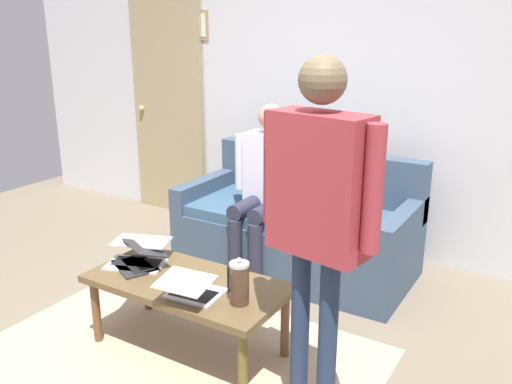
{
  "coord_description": "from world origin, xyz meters",
  "views": [
    {
      "loc": [
        -1.65,
        1.94,
        1.82
      ],
      "look_at": [
        0.04,
        -0.86,
        0.8
      ],
      "focal_mm": 37.84,
      "sensor_mm": 36.0,
      "label": 1
    }
  ],
  "objects_px": {
    "person_seated": "(265,181)",
    "laptop_center": "(139,260)",
    "person_standing": "(318,203)",
    "laptop_right": "(138,256)",
    "couch": "(298,230)",
    "coffee_table": "(187,288)",
    "interior_door": "(168,110)",
    "french_press": "(239,283)",
    "laptop_left": "(192,289)"
  },
  "relations": [
    {
      "from": "person_seated",
      "to": "laptop_center",
      "type": "bearing_deg",
      "value": 78.3
    },
    {
      "from": "person_standing",
      "to": "person_seated",
      "type": "xyz_separation_m",
      "value": [
        1.0,
        -1.26,
        -0.36
      ]
    },
    {
      "from": "laptop_right",
      "to": "person_standing",
      "type": "height_order",
      "value": "person_standing"
    },
    {
      "from": "couch",
      "to": "coffee_table",
      "type": "bearing_deg",
      "value": 88.69
    },
    {
      "from": "coffee_table",
      "to": "person_standing",
      "type": "relative_size",
      "value": 0.67
    },
    {
      "from": "interior_door",
      "to": "person_standing",
      "type": "height_order",
      "value": "interior_door"
    },
    {
      "from": "coffee_table",
      "to": "french_press",
      "type": "height_order",
      "value": "french_press"
    },
    {
      "from": "interior_door",
      "to": "laptop_right",
      "type": "distance_m",
      "value": 2.33
    },
    {
      "from": "person_standing",
      "to": "person_seated",
      "type": "height_order",
      "value": "person_standing"
    },
    {
      "from": "couch",
      "to": "laptop_right",
      "type": "distance_m",
      "value": 1.38
    },
    {
      "from": "laptop_center",
      "to": "french_press",
      "type": "relative_size",
      "value": 1.46
    },
    {
      "from": "person_standing",
      "to": "couch",
      "type": "bearing_deg",
      "value": -60.79
    },
    {
      "from": "interior_door",
      "to": "couch",
      "type": "bearing_deg",
      "value": 161.91
    },
    {
      "from": "laptop_left",
      "to": "laptop_right",
      "type": "height_order",
      "value": "laptop_left"
    },
    {
      "from": "person_standing",
      "to": "person_seated",
      "type": "bearing_deg",
      "value": -51.7
    },
    {
      "from": "laptop_left",
      "to": "french_press",
      "type": "bearing_deg",
      "value": -162.84
    },
    {
      "from": "french_press",
      "to": "person_standing",
      "type": "height_order",
      "value": "person_standing"
    },
    {
      "from": "laptop_left",
      "to": "person_standing",
      "type": "bearing_deg",
      "value": 178.77
    },
    {
      "from": "laptop_right",
      "to": "laptop_center",
      "type": "bearing_deg",
      "value": 139.79
    },
    {
      "from": "french_press",
      "to": "laptop_left",
      "type": "bearing_deg",
      "value": 17.16
    },
    {
      "from": "interior_door",
      "to": "person_standing",
      "type": "distance_m",
      "value": 3.28
    },
    {
      "from": "couch",
      "to": "laptop_right",
      "type": "xyz_separation_m",
      "value": [
        0.43,
        1.3,
        0.17
      ]
    },
    {
      "from": "french_press",
      "to": "couch",
      "type": "bearing_deg",
      "value": -75.32
    },
    {
      "from": "laptop_left",
      "to": "french_press",
      "type": "height_order",
      "value": "french_press"
    },
    {
      "from": "laptop_right",
      "to": "laptop_left",
      "type": "bearing_deg",
      "value": 162.14
    },
    {
      "from": "laptop_left",
      "to": "person_seated",
      "type": "bearing_deg",
      "value": -77.29
    },
    {
      "from": "couch",
      "to": "coffee_table",
      "type": "height_order",
      "value": "couch"
    },
    {
      "from": "coffee_table",
      "to": "person_seated",
      "type": "relative_size",
      "value": 0.9
    },
    {
      "from": "laptop_center",
      "to": "person_standing",
      "type": "distance_m",
      "value": 1.38
    },
    {
      "from": "person_standing",
      "to": "laptop_center",
      "type": "bearing_deg",
      "value": -7.44
    },
    {
      "from": "laptop_left",
      "to": "interior_door",
      "type": "bearing_deg",
      "value": -47.86
    },
    {
      "from": "laptop_right",
      "to": "person_seated",
      "type": "height_order",
      "value": "person_seated"
    },
    {
      "from": "interior_door",
      "to": "couch",
      "type": "xyz_separation_m",
      "value": [
        -1.73,
        0.56,
        -0.72
      ]
    },
    {
      "from": "couch",
      "to": "laptop_center",
      "type": "xyz_separation_m",
      "value": [
        0.39,
        1.33,
        0.17
      ]
    },
    {
      "from": "laptop_center",
      "to": "person_standing",
      "type": "xyz_separation_m",
      "value": [
        -1.22,
        0.16,
        0.61
      ]
    },
    {
      "from": "laptop_left",
      "to": "french_press",
      "type": "distance_m",
      "value": 0.27
    },
    {
      "from": "laptop_left",
      "to": "person_seated",
      "type": "relative_size",
      "value": 0.27
    },
    {
      "from": "couch",
      "to": "interior_door",
      "type": "bearing_deg",
      "value": -18.09
    },
    {
      "from": "person_seated",
      "to": "person_standing",
      "type": "bearing_deg",
      "value": 128.3
    },
    {
      "from": "person_seated",
      "to": "coffee_table",
      "type": "bearing_deg",
      "value": 96.92
    },
    {
      "from": "couch",
      "to": "person_standing",
      "type": "xyz_separation_m",
      "value": [
        -0.83,
        1.49,
        0.79
      ]
    },
    {
      "from": "interior_door",
      "to": "laptop_left",
      "type": "bearing_deg",
      "value": 132.14
    },
    {
      "from": "coffee_table",
      "to": "french_press",
      "type": "xyz_separation_m",
      "value": [
        -0.4,
        0.06,
        0.16
      ]
    },
    {
      "from": "interior_door",
      "to": "person_standing",
      "type": "relative_size",
      "value": 1.2
    },
    {
      "from": "laptop_left",
      "to": "person_standing",
      "type": "xyz_separation_m",
      "value": [
        -0.72,
        0.02,
        0.61
      ]
    },
    {
      "from": "couch",
      "to": "french_press",
      "type": "distance_m",
      "value": 1.46
    },
    {
      "from": "coffee_table",
      "to": "person_seated",
      "type": "bearing_deg",
      "value": -83.08
    },
    {
      "from": "french_press",
      "to": "person_standing",
      "type": "bearing_deg",
      "value": 168.79
    },
    {
      "from": "laptop_center",
      "to": "couch",
      "type": "bearing_deg",
      "value": -106.48
    },
    {
      "from": "coffee_table",
      "to": "laptop_right",
      "type": "bearing_deg",
      "value": -5.05
    }
  ]
}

